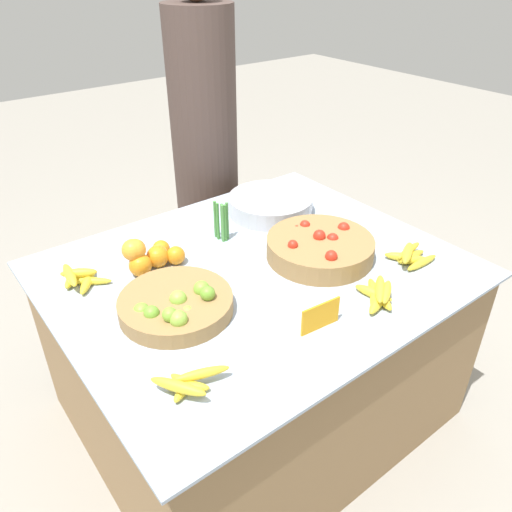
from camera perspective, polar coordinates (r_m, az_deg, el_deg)
ground_plane at (r=2.29m, az=-0.00°, el=-16.76°), size 12.00×12.00×0.00m
market_table at (r=2.03m, az=-0.00°, el=-9.96°), size 1.41×1.18×0.73m
lime_bowl at (r=1.60m, az=-9.15°, el=-5.51°), size 0.36×0.36×0.10m
tomato_basket at (r=1.87m, az=7.29°, el=0.99°), size 0.40×0.40×0.11m
orange_pile at (r=1.82m, az=-12.05°, el=0.12°), size 0.22×0.14×0.13m
metal_bowl at (r=2.18m, az=1.66°, el=5.92°), size 0.37×0.37×0.08m
price_sign at (r=1.52m, az=7.38°, el=-6.83°), size 0.14×0.02×0.09m
veg_bundle at (r=1.95m, az=-3.93°, el=3.92°), size 0.04×0.06×0.16m
banana_bunch_front_left at (r=1.92m, az=17.26°, el=-0.05°), size 0.18×0.14×0.06m
banana_bunch_front_right at (r=1.35m, az=-7.80°, el=-14.22°), size 0.21×0.15×0.06m
banana_bunch_middle_right at (r=1.82m, az=-19.58°, el=-2.34°), size 0.16×0.18×0.06m
banana_bunch_middle_left at (r=1.68m, az=13.78°, el=-4.31°), size 0.17×0.17×0.06m
vendor_person at (r=2.59m, az=-5.76°, el=10.64°), size 0.32×0.32×1.70m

